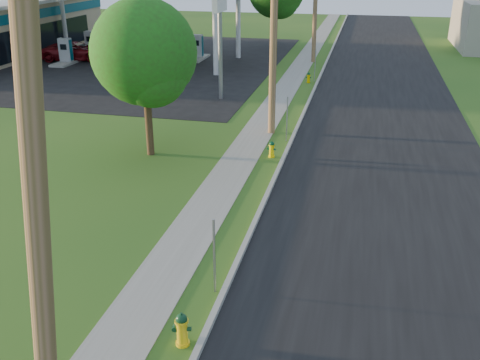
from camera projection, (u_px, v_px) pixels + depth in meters
name	position (u px, v px, depth m)	size (l,w,h in m)	color
road	(387.00, 208.00, 17.52)	(8.00, 120.00, 0.02)	black
curb	(267.00, 195.00, 18.33)	(0.15, 120.00, 0.15)	#99978D
sidewalk	(218.00, 191.00, 18.72)	(1.50, 120.00, 0.03)	gray
forecourt	(110.00, 60.00, 41.51)	(26.00, 28.00, 0.02)	black
utility_pole_near	(35.00, 200.00, 6.85)	(1.40, 0.32, 9.48)	brown
utility_pole_mid	(274.00, 23.00, 22.92)	(1.40, 0.32, 9.80)	brown
sign_post_near	(214.00, 257.00, 12.82)	(0.05, 0.04, 2.00)	gray
sign_post_mid	(287.00, 119.00, 23.39)	(0.05, 0.04, 2.00)	gray
sign_post_far	(315.00, 66.00, 34.32)	(0.05, 0.04, 2.00)	gray
fuel_pump_nw	(66.00, 54.00, 39.96)	(1.20, 3.20, 1.90)	#99978D
fuel_pump_ne	(180.00, 59.00, 38.08)	(1.20, 3.20, 1.90)	#99978D
fuel_pump_sw	(92.00, 46.00, 43.54)	(1.20, 3.20, 1.90)	#99978D
fuel_pump_se	(197.00, 50.00, 41.66)	(1.20, 3.20, 1.90)	#99978D
tree_verge	(146.00, 57.00, 20.56)	(4.12, 4.12, 6.25)	#382718
hydrant_near	(182.00, 329.00, 11.28)	(0.42, 0.37, 0.81)	yellow
hydrant_mid	(272.00, 149.00, 21.77)	(0.36, 0.32, 0.70)	yellow
hydrant_far	(309.00, 78.00, 34.31)	(0.35, 0.31, 0.68)	#E0B600
car_red	(76.00, 51.00, 41.32)	(2.36, 5.13, 1.43)	#650B10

